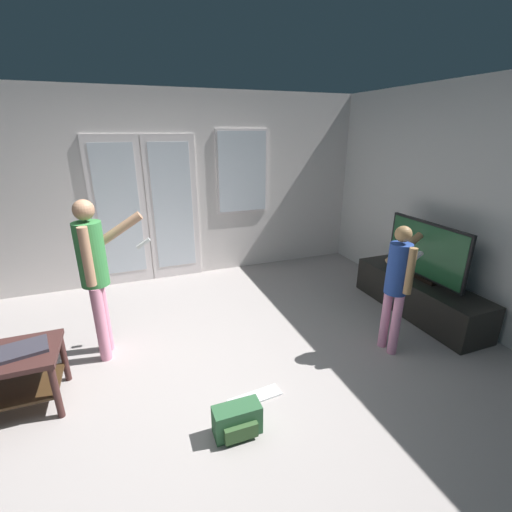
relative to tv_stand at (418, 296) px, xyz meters
The scene contains 10 objects.
ground_plane 2.83m from the tv_stand, behind, with size 6.33×5.22×0.02m, color #A29996.
wall_back_with_doors 3.66m from the tv_stand, 141.92° to the left, with size 6.33×0.09×2.59m.
wall_right_plain 1.20m from the tv_stand, 50.32° to the right, with size 0.06×5.22×2.56m.
tv_stand is the anchor object (origin of this frame).
flat_screen_tv 0.55m from the tv_stand, 114.69° to the left, with size 0.08×1.08×0.68m.
person_adult 3.50m from the tv_stand, behind, with size 0.64×0.41×1.51m.
person_child 1.10m from the tv_stand, 149.85° to the right, with size 0.53×0.36×1.26m.
backpack 2.70m from the tv_stand, 159.76° to the right, with size 0.34×0.19×0.23m.
loose_keyboard 2.39m from the tv_stand, 164.07° to the right, with size 0.45×0.17×0.02m.
laptop_closed 3.96m from the tv_stand, behind, with size 0.35×0.25×0.03m, color #35333D.
Camera 1 is at (-0.29, -2.36, 2.05)m, focal length 24.50 mm.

